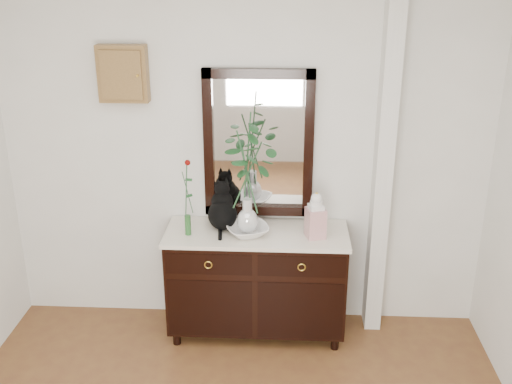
# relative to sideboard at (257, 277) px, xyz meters

# --- Properties ---
(wall_back) EXTENTS (3.60, 0.04, 2.70)m
(wall_back) POSITION_rel_sideboard_xyz_m (-0.10, 0.25, 0.88)
(wall_back) COLOR silver
(wall_back) RESTS_ON ground
(pilaster) EXTENTS (0.12, 0.20, 2.70)m
(pilaster) POSITION_rel_sideboard_xyz_m (0.90, 0.17, 0.88)
(pilaster) COLOR silver
(pilaster) RESTS_ON ground
(sideboard) EXTENTS (1.33, 0.52, 0.82)m
(sideboard) POSITION_rel_sideboard_xyz_m (0.00, 0.00, 0.00)
(sideboard) COLOR black
(sideboard) RESTS_ON ground
(wall_mirror) EXTENTS (0.80, 0.06, 1.10)m
(wall_mirror) POSITION_rel_sideboard_xyz_m (-0.00, 0.24, 0.97)
(wall_mirror) COLOR black
(wall_mirror) RESTS_ON wall_back
(key_cabinet) EXTENTS (0.35, 0.10, 0.40)m
(key_cabinet) POSITION_rel_sideboard_xyz_m (-0.95, 0.21, 1.48)
(key_cabinet) COLOR brown
(key_cabinet) RESTS_ON wall_back
(cat) EXTENTS (0.27, 0.32, 0.35)m
(cat) POSITION_rel_sideboard_xyz_m (-0.26, 0.07, 0.55)
(cat) COLOR black
(cat) RESTS_ON sideboard
(lotus_bowl) EXTENTS (0.38, 0.38, 0.07)m
(lotus_bowl) POSITION_rel_sideboard_xyz_m (-0.06, -0.05, 0.41)
(lotus_bowl) COLOR white
(lotus_bowl) RESTS_ON sideboard
(vase_branches) EXTENTS (0.54, 0.54, 0.90)m
(vase_branches) POSITION_rel_sideboard_xyz_m (-0.06, -0.05, 0.85)
(vase_branches) COLOR silver
(vase_branches) RESTS_ON lotus_bowl
(bud_vase_rose) EXTENTS (0.09, 0.09, 0.58)m
(bud_vase_rose) POSITION_rel_sideboard_xyz_m (-0.49, -0.07, 0.66)
(bud_vase_rose) COLOR #29612B
(bud_vase_rose) RESTS_ON sideboard
(ginger_jar) EXTENTS (0.16, 0.16, 0.34)m
(ginger_jar) POSITION_rel_sideboard_xyz_m (0.42, -0.06, 0.55)
(ginger_jar) COLOR white
(ginger_jar) RESTS_ON sideboard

